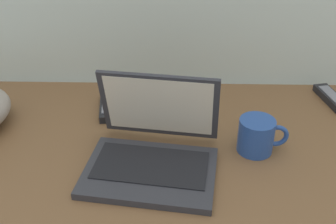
# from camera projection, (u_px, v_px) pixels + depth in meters

# --- Properties ---
(desk) EXTENTS (1.60, 0.76, 0.03)m
(desk) POSITION_uv_depth(u_px,v_px,m) (184.00, 156.00, 1.06)
(desk) COLOR brown
(desk) RESTS_ON ground
(laptop) EXTENTS (0.34, 0.31, 0.21)m
(laptop) POSITION_uv_depth(u_px,v_px,m) (153.00, 148.00, 0.99)
(laptop) COLOR #2D2D33
(laptop) RESTS_ON desk
(coffee_mug) EXTENTS (0.13, 0.09, 0.09)m
(coffee_mug) POSITION_uv_depth(u_px,v_px,m) (257.00, 135.00, 1.04)
(coffee_mug) COLOR #26478C
(coffee_mug) RESTS_ON desk
(remote_control_near) EXTENTS (0.08, 0.17, 0.02)m
(remote_control_near) POSITION_uv_depth(u_px,v_px,m) (332.00, 98.00, 1.27)
(remote_control_near) COLOR black
(remote_control_near) RESTS_ON desk
(remote_control_far) EXTENTS (0.07, 0.16, 0.02)m
(remote_control_far) POSITION_uv_depth(u_px,v_px,m) (108.00, 106.00, 1.23)
(remote_control_far) COLOR black
(remote_control_far) RESTS_ON desk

